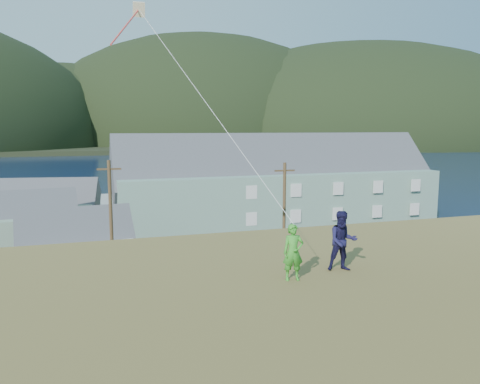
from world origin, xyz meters
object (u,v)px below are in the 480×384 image
lodge (278,183)px  shed_palegreen_far (46,208)px  shed_palegreen_near (27,222)px  kite_flyer_green (293,252)px  kite_flyer_navy (343,241)px  shed_white (76,248)px  wharf (70,205)px

lodge → shed_palegreen_far: 25.91m
shed_palegreen_near → shed_palegreen_far: (1.15, 6.10, 0.28)m
shed_palegreen_near → kite_flyer_green: (11.89, -35.94, 5.48)m
lodge → kite_flyer_navy: size_ratio=20.40×
lodge → shed_white: (-21.84, -14.18, -2.48)m
shed_white → lodge: bearing=26.1°
kite_flyer_green → shed_palegreen_near: bearing=117.7°
wharf → kite_flyer_green: (9.22, -58.99, 7.56)m
shed_palegreen_near → shed_white: shed_palegreen_near is taller
shed_white → kite_flyer_green: (6.99, -24.42, 5.46)m
wharf → kite_flyer_green: kite_flyer_green is taller
shed_white → kite_flyer_navy: kite_flyer_navy is taller
wharf → shed_white: (2.22, -34.57, 2.11)m
lodge → kite_flyer_green: (-14.84, -38.61, 2.97)m
shed_palegreen_near → shed_palegreen_far: size_ratio=0.84×
lodge → wharf: bearing=138.7°
kite_flyer_navy → wharf: bearing=113.7°
wharf → kite_flyer_navy: (11.02, -58.59, 7.67)m
lodge → kite_flyer_green: 41.47m
kite_flyer_navy → shed_palegreen_far: bearing=119.8°
shed_white → kite_flyer_navy: (8.79, -24.02, 5.56)m
kite_flyer_navy → shed_palegreen_near: bearing=124.1°
shed_white → kite_flyer_green: bearing=-80.9°
kite_flyer_navy → shed_white: bearing=123.1°
shed_white → shed_palegreen_far: shed_palegreen_far is taller
lodge → kite_flyer_navy: 40.49m
shed_palegreen_far → lodge: bearing=2.2°
lodge → shed_palegreen_far: bearing=171.3°
kite_flyer_green → shed_white: bearing=115.4°
wharf → kite_flyer_green: 60.18m
wharf → shed_white: size_ratio=2.91×
kite_flyer_green → shed_palegreen_far: bearing=113.7°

